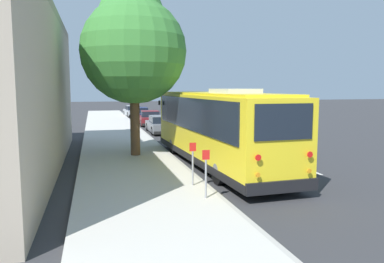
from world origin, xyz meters
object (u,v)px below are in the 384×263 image
parked_sedan_gray (160,125)px  parked_sedan_navy (140,114)px  sign_post_far (193,163)px  sign_post_near (206,173)px  shuttle_bus (216,125)px  street_tree (133,44)px  parked_sedan_silver (133,111)px  parked_sedan_maroon (150,118)px

parked_sedan_gray → parked_sedan_navy: parked_sedan_navy is taller
parked_sedan_navy → sign_post_far: size_ratio=3.03×
parked_sedan_navy → sign_post_near: 28.69m
shuttle_bus → sign_post_near: shuttle_bus is taller
street_tree → sign_post_far: (-6.30, -1.19, -4.48)m
street_tree → sign_post_near: 9.05m
parked_sedan_silver → shuttle_bus: bearing=177.2°
parked_sedan_silver → sign_post_near: (-34.03, 1.39, 0.29)m
parked_sedan_maroon → parked_sedan_silver: 10.79m
parked_sedan_navy → sign_post_near: size_ratio=3.03×
sign_post_far → parked_sedan_gray: bearing=-6.2°
shuttle_bus → street_tree: street_tree is taller
parked_sedan_gray → parked_sedan_maroon: 5.88m
shuttle_bus → sign_post_far: 4.14m
parked_sedan_gray → parked_sedan_navy: (11.28, 0.13, 0.03)m
parked_sedan_maroon → street_tree: bearing=172.5°
parked_sedan_navy → parked_sedan_maroon: bearing=-176.1°
parked_sedan_gray → parked_sedan_navy: bearing=1.3°
parked_sedan_gray → parked_sedan_silver: (16.66, 0.33, 0.00)m
shuttle_bus → parked_sedan_maroon: size_ratio=2.55×
shuttle_bus → parked_sedan_silver: bearing=-1.3°
parked_sedan_navy → sign_post_far: (-27.17, 1.59, 0.26)m
sign_post_far → street_tree: bearing=10.7°
sign_post_near → street_tree: bearing=8.7°
parked_sedan_silver → sign_post_near: sign_post_near is taller
parked_sedan_maroon → parked_sedan_silver: parked_sedan_maroon is taller
sign_post_near → sign_post_far: bearing=0.0°
sign_post_near → parked_sedan_navy: bearing=-3.2°
parked_sedan_maroon → sign_post_far: bearing=178.7°
shuttle_bus → sign_post_near: 5.45m
shuttle_bus → parked_sedan_navy: size_ratio=2.63×
parked_sedan_gray → shuttle_bus: bearing=-178.3°
parked_sedan_navy → parked_sedan_silver: parked_sedan_navy is taller
shuttle_bus → parked_sedan_gray: 12.41m
shuttle_bus → parked_sedan_gray: size_ratio=2.43×
sign_post_near → sign_post_far: sign_post_far is taller
shuttle_bus → sign_post_far: size_ratio=7.97×
shuttle_bus → street_tree: 5.52m
shuttle_bus → parked_sedan_gray: bearing=-1.4°
parked_sedan_maroon → street_tree: size_ratio=0.55×
parked_sedan_gray → sign_post_near: bearing=175.0°
street_tree → shuttle_bus: bearing=-131.2°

